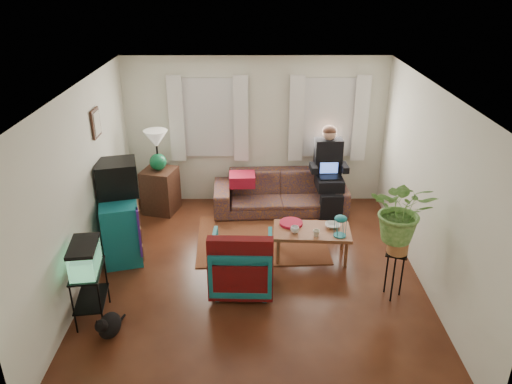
{
  "coord_description": "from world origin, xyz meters",
  "views": [
    {
      "loc": [
        -0.03,
        -5.85,
        3.96
      ],
      "look_at": [
        0.0,
        0.4,
        1.1
      ],
      "focal_mm": 35.0,
      "sensor_mm": 36.0,
      "label": 1
    }
  ],
  "objects_px": {
    "sofa": "(280,186)",
    "dresser": "(121,225)",
    "armchair": "(242,261)",
    "side_table": "(161,190)",
    "aquarium_stand": "(91,294)",
    "coffee_table": "(311,243)",
    "plant_stand": "(394,274)"
  },
  "relations": [
    {
      "from": "aquarium_stand",
      "to": "sofa",
      "type": "bearing_deg",
      "value": 42.94
    },
    {
      "from": "dresser",
      "to": "aquarium_stand",
      "type": "bearing_deg",
      "value": -105.2
    },
    {
      "from": "armchair",
      "to": "plant_stand",
      "type": "height_order",
      "value": "armchair"
    },
    {
      "from": "dresser",
      "to": "side_table",
      "type": "bearing_deg",
      "value": 61.43
    },
    {
      "from": "side_table",
      "to": "aquarium_stand",
      "type": "xyz_separation_m",
      "value": [
        -0.35,
        -2.92,
        -0.05
      ]
    },
    {
      "from": "sofa",
      "to": "coffee_table",
      "type": "xyz_separation_m",
      "value": [
        0.38,
        -1.57,
        -0.22
      ]
    },
    {
      "from": "armchair",
      "to": "sofa",
      "type": "bearing_deg",
      "value": -103.09
    },
    {
      "from": "aquarium_stand",
      "to": "plant_stand",
      "type": "height_order",
      "value": "aquarium_stand"
    },
    {
      "from": "dresser",
      "to": "armchair",
      "type": "height_order",
      "value": "dresser"
    },
    {
      "from": "side_table",
      "to": "dresser",
      "type": "xyz_separation_m",
      "value": [
        -0.34,
        -1.39,
        0.08
      ]
    },
    {
      "from": "sofa",
      "to": "coffee_table",
      "type": "bearing_deg",
      "value": -78.59
    },
    {
      "from": "aquarium_stand",
      "to": "armchair",
      "type": "height_order",
      "value": "armchair"
    },
    {
      "from": "side_table",
      "to": "coffee_table",
      "type": "xyz_separation_m",
      "value": [
        2.46,
        -1.54,
        -0.16
      ]
    },
    {
      "from": "aquarium_stand",
      "to": "dresser",
      "type": "bearing_deg",
      "value": 82.15
    },
    {
      "from": "side_table",
      "to": "aquarium_stand",
      "type": "bearing_deg",
      "value": -96.85
    },
    {
      "from": "sofa",
      "to": "dresser",
      "type": "xyz_separation_m",
      "value": [
        -2.42,
        -1.41,
        0.01
      ]
    },
    {
      "from": "aquarium_stand",
      "to": "coffee_table",
      "type": "distance_m",
      "value": 3.13
    },
    {
      "from": "sofa",
      "to": "side_table",
      "type": "xyz_separation_m",
      "value": [
        -2.08,
        -0.02,
        -0.06
      ]
    },
    {
      "from": "side_table",
      "to": "armchair",
      "type": "bearing_deg",
      "value": -57.5
    },
    {
      "from": "dresser",
      "to": "sofa",
      "type": "bearing_deg",
      "value": 15.46
    },
    {
      "from": "plant_stand",
      "to": "sofa",
      "type": "bearing_deg",
      "value": 117.89
    },
    {
      "from": "side_table",
      "to": "dresser",
      "type": "relative_size",
      "value": 0.75
    },
    {
      "from": "side_table",
      "to": "aquarium_stand",
      "type": "height_order",
      "value": "side_table"
    },
    {
      "from": "armchair",
      "to": "coffee_table",
      "type": "relative_size",
      "value": 0.74
    },
    {
      "from": "sofa",
      "to": "aquarium_stand",
      "type": "height_order",
      "value": "sofa"
    },
    {
      "from": "sofa",
      "to": "side_table",
      "type": "distance_m",
      "value": 2.08
    },
    {
      "from": "sofa",
      "to": "armchair",
      "type": "xyz_separation_m",
      "value": [
        -0.62,
        -2.31,
        -0.04
      ]
    },
    {
      "from": "aquarium_stand",
      "to": "plant_stand",
      "type": "xyz_separation_m",
      "value": [
        3.77,
        0.41,
        -0.01
      ]
    },
    {
      "from": "side_table",
      "to": "plant_stand",
      "type": "relative_size",
      "value": 1.16
    },
    {
      "from": "dresser",
      "to": "aquarium_stand",
      "type": "distance_m",
      "value": 1.53
    },
    {
      "from": "armchair",
      "to": "plant_stand",
      "type": "relative_size",
      "value": 1.22
    },
    {
      "from": "sofa",
      "to": "plant_stand",
      "type": "bearing_deg",
      "value": -64.46
    }
  ]
}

